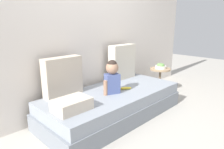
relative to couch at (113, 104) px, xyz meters
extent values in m
plane|color=#B2ADA3|center=(0.00, 0.00, -0.19)|extent=(12.00, 12.00, 0.00)
cube|color=silver|center=(0.00, 0.59, 0.94)|extent=(5.31, 0.10, 2.24)
cube|color=gray|center=(0.00, 0.00, -0.08)|extent=(2.11, 0.93, 0.22)
cube|color=#8C939E|center=(0.00, 0.00, 0.11)|extent=(2.05, 0.90, 0.16)
cube|color=#C1B29E|center=(-0.58, 0.36, 0.45)|extent=(0.52, 0.16, 0.51)
cube|color=beige|center=(0.58, 0.36, 0.48)|extent=(0.51, 0.16, 0.58)
cube|color=#4C5B93|center=(-0.06, -0.03, 0.33)|extent=(0.23, 0.20, 0.27)
sphere|color=#9E755B|center=(-0.06, -0.03, 0.55)|extent=(0.17, 0.17, 0.17)
sphere|color=#2D231E|center=(-0.06, -0.03, 0.59)|extent=(0.14, 0.14, 0.14)
cylinder|color=#9E755B|center=(-0.18, -0.03, 0.29)|extent=(0.06, 0.06, 0.20)
cylinder|color=#9E755B|center=(0.06, -0.03, 0.29)|extent=(0.06, 0.06, 0.20)
ellipsoid|color=yellow|center=(0.18, -0.08, 0.21)|extent=(0.17, 0.13, 0.04)
cube|color=beige|center=(-0.78, -0.12, 0.26)|extent=(0.40, 0.28, 0.13)
cylinder|color=tan|center=(1.36, 0.09, 0.27)|extent=(0.38, 0.38, 0.03)
cylinder|color=#866E51|center=(1.36, 0.09, 0.04)|extent=(0.04, 0.04, 0.44)
cylinder|color=#866E51|center=(1.36, 0.09, -0.18)|extent=(0.21, 0.21, 0.02)
cylinder|color=silver|center=(1.36, 0.09, 0.31)|extent=(0.21, 0.21, 0.05)
ellipsoid|color=#669E4C|center=(1.36, 0.09, 0.35)|extent=(0.15, 0.15, 0.07)
camera|label=1|loc=(-1.92, -1.88, 1.14)|focal=32.21mm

